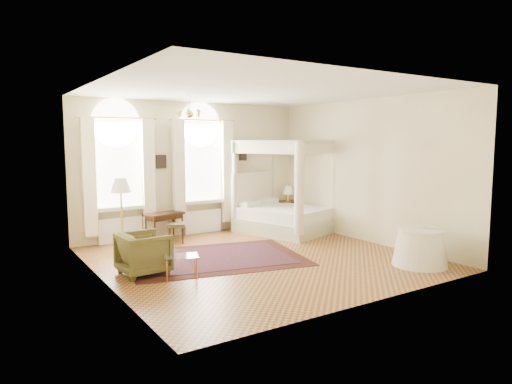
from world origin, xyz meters
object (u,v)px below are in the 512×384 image
canopy_bed (284,212)px  coffee_table (181,258)px  side_table (420,248)px  stool (176,226)px  nightstand (286,213)px  floor_lamp (121,189)px  armchair (144,253)px  writing_desk (164,217)px

canopy_bed → coffee_table: canopy_bed is taller
coffee_table → side_table: bearing=-22.2°
stool → coffee_table: 2.81m
nightstand → side_table: size_ratio=0.66×
canopy_bed → floor_lamp: canopy_bed is taller
stool → floor_lamp: bearing=-164.4°
armchair → nightstand: bearing=-66.4°
stool → floor_lamp: floor_lamp is taller
armchair → side_table: 5.10m
stool → coffee_table: (-1.02, -2.62, -0.02)m
nightstand → armchair: armchair is taller
coffee_table → canopy_bed: bearing=30.3°
stool → nightstand: bearing=7.9°
nightstand → canopy_bed: bearing=-128.8°
armchair → coffee_table: bearing=-145.7°
side_table → writing_desk: bearing=125.1°
nightstand → writing_desk: bearing=-177.5°
stool → armchair: armchair is taller
armchair → floor_lamp: size_ratio=0.52×
canopy_bed → stool: canopy_bed is taller
nightstand → coffee_table: 5.50m
nightstand → side_table: (-0.42, -4.79, 0.01)m
canopy_bed → armchair: (-4.28, -1.66, -0.16)m
stool → side_table: bearing=-54.3°
nightstand → coffee_table: nightstand is taller
stool → side_table: side_table is taller
side_table → canopy_bed: bearing=94.1°
nightstand → writing_desk: (-3.67, -0.16, 0.23)m
writing_desk → stool: writing_desk is taller
nightstand → side_table: side_table is taller
armchair → coffee_table: armchair is taller
nightstand → armchair: 5.59m
writing_desk → stool: size_ratio=1.86×
armchair → floor_lamp: floor_lamp is taller
canopy_bed → coffee_table: (-3.83, -2.24, -0.18)m
stool → coffee_table: stool is taller
writing_desk → stool: bearing=-64.4°
floor_lamp → side_table: (4.45, -3.93, -1.01)m
writing_desk → stool: (0.16, -0.33, -0.19)m
stool → floor_lamp: 1.71m
armchair → stool: bearing=-39.1°
floor_lamp → side_table: floor_lamp is taller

